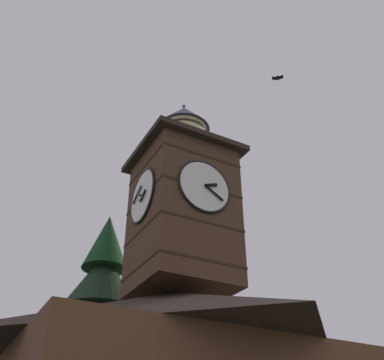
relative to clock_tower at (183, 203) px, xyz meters
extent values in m
pyramid|color=#2D231E|center=(0.43, -0.08, -5.20)|extent=(11.27, 10.73, 2.42)
cube|color=#4C3323|center=(-0.02, -0.02, -0.91)|extent=(3.65, 3.65, 6.16)
cube|color=#352318|center=(-0.02, -0.02, -3.25)|extent=(3.69, 3.69, 0.10)
cube|color=#352318|center=(-0.02, -0.02, -1.71)|extent=(3.69, 3.69, 0.10)
cube|color=#352318|center=(-0.02, -0.02, -0.17)|extent=(3.69, 3.69, 0.10)
cube|color=#352318|center=(-0.02, -0.02, 1.37)|extent=(3.69, 3.69, 0.10)
cylinder|color=white|center=(-0.02, 1.84, -0.17)|extent=(2.28, 0.10, 2.28)
torus|color=black|center=(-0.02, 1.86, -0.17)|extent=(2.38, 0.10, 2.38)
cube|color=black|center=(-0.29, 1.94, -0.07)|extent=(0.58, 0.04, 0.30)
cube|color=black|center=(-0.42, 1.94, -0.41)|extent=(0.84, 0.04, 0.55)
sphere|color=black|center=(-0.02, 1.95, -0.17)|extent=(0.10, 0.10, 0.10)
cylinder|color=white|center=(1.84, -0.02, -0.17)|extent=(0.10, 2.28, 2.28)
torus|color=black|center=(1.86, -0.02, -0.17)|extent=(0.10, 2.38, 2.38)
cube|color=black|center=(1.94, 0.23, -0.31)|extent=(0.04, 0.55, 0.39)
cube|color=black|center=(1.94, -0.42, 0.06)|extent=(0.04, 0.85, 0.53)
sphere|color=black|center=(1.95, -0.02, -0.17)|extent=(0.10, 0.10, 0.10)
cube|color=#2D231E|center=(-0.02, -0.02, 2.29)|extent=(4.35, 4.35, 0.25)
cylinder|color=beige|center=(-0.02, -0.02, 3.21)|extent=(2.19, 2.19, 1.59)
cylinder|color=#2D2319|center=(-0.02, -0.02, 2.68)|extent=(2.25, 2.25, 0.10)
cylinder|color=#2D2319|center=(-0.02, -0.02, 3.21)|extent=(2.25, 2.25, 0.10)
cylinder|color=#2D2319|center=(-0.02, -0.02, 3.74)|extent=(2.25, 2.25, 0.10)
cone|color=#384251|center=(-0.02, -0.02, 4.70)|extent=(2.49, 2.49, 1.39)
sphere|color=#424C5B|center=(-0.02, -0.02, 5.50)|extent=(0.16, 0.16, 0.16)
cone|color=#19351F|center=(1.65, -4.86, -4.03)|extent=(4.70, 4.70, 2.92)
cone|color=#1B2F1E|center=(1.65, -4.86, -2.17)|extent=(3.44, 3.44, 2.79)
cone|color=#173F1E|center=(1.65, -4.86, -0.22)|extent=(2.18, 2.18, 2.83)
sphere|color=silver|center=(-11.67, -26.61, -0.18)|extent=(1.66, 1.66, 1.66)
ellipsoid|color=black|center=(-3.95, 2.63, 6.99)|extent=(0.32, 0.33, 0.17)
cube|color=black|center=(-3.84, 2.53, 6.99)|extent=(0.35, 0.34, 0.10)
cube|color=black|center=(-4.05, 2.72, 6.99)|extent=(0.35, 0.34, 0.10)
camera|label=1|loc=(7.74, 15.11, -9.63)|focal=42.55mm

